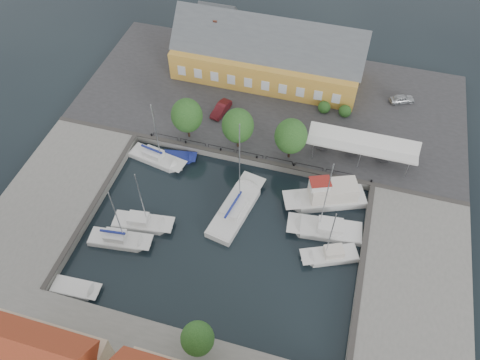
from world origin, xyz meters
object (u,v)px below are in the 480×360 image
(car_silver, at_px, (402,99))
(east_boat_b, at_px, (330,256))
(car_red, at_px, (221,109))
(launch_sw, at_px, (76,289))
(warehouse, at_px, (264,54))
(east_boat_a, at_px, (326,230))
(tent_canopy, at_px, (363,143))
(center_sailboat, at_px, (236,209))
(west_boat_c, at_px, (142,223))
(trawler, at_px, (328,197))
(launch_nw, at_px, (179,158))
(west_boat_d, at_px, (119,240))
(west_boat_a, at_px, (156,159))

(car_silver, relative_size, east_boat_b, 0.39)
(car_red, xyz_separation_m, launch_sw, (-7.19, -30.41, -1.59))
(warehouse, distance_m, east_boat_a, 29.93)
(tent_canopy, bearing_deg, center_sailboat, -137.76)
(warehouse, height_order, tent_canopy, warehouse)
(car_red, relative_size, west_boat_c, 0.41)
(warehouse, relative_size, car_red, 6.88)
(trawler, xyz_separation_m, east_boat_b, (1.64, -7.81, -0.76))
(car_silver, bearing_deg, launch_nw, 99.45)
(car_red, relative_size, east_boat_b, 0.45)
(launch_nw, bearing_deg, center_sailboat, -32.83)
(car_silver, bearing_deg, tent_canopy, 135.52)
(car_red, xyz_separation_m, trawler, (17.31, -10.99, -0.67))
(west_boat_c, bearing_deg, car_red, 80.06)
(center_sailboat, distance_m, west_boat_d, 14.32)
(west_boat_c, bearing_deg, launch_nw, 87.73)
(car_silver, distance_m, launch_nw, 33.74)
(car_silver, relative_size, launch_nw, 0.75)
(car_red, relative_size, launch_nw, 0.86)
(trawler, xyz_separation_m, west_boat_c, (-20.91, -9.56, -0.76))
(warehouse, bearing_deg, east_boat_b, -62.39)
(trawler, xyz_separation_m, east_boat_a, (0.61, -4.40, -0.75))
(west_boat_c, bearing_deg, car_silver, 46.46)
(tent_canopy, distance_m, launch_nw, 24.34)
(center_sailboat, relative_size, east_boat_b, 1.56)
(car_silver, bearing_deg, center_sailboat, 119.78)
(trawler, bearing_deg, tent_canopy, 69.39)
(tent_canopy, xyz_separation_m, center_sailboat, (-13.49, -12.25, -3.32))
(warehouse, xyz_separation_m, launch_nw, (-6.75, -19.75, -4.34))
(west_boat_a, bearing_deg, launch_sw, -93.63)
(west_boat_a, height_order, west_boat_c, west_boat_a)
(warehouse, distance_m, tent_canopy, 21.63)
(car_red, bearing_deg, trawler, -20.21)
(car_red, bearing_deg, east_boat_a, -28.45)
(car_silver, xyz_separation_m, launch_sw, (-32.11, -39.87, -1.53))
(east_boat_b, distance_m, launch_nw, 24.10)
(tent_canopy, height_order, launch_sw, tent_canopy)
(car_red, height_order, west_boat_a, west_boat_a)
(tent_canopy, relative_size, trawler, 1.33)
(launch_sw, height_order, launch_nw, launch_sw)
(car_silver, distance_m, west_boat_d, 44.68)
(west_boat_d, height_order, launch_sw, west_boat_d)
(car_red, distance_m, launch_sw, 31.29)
(warehouse, relative_size, car_silver, 7.85)
(car_silver, distance_m, east_boat_b, 28.91)
(west_boat_d, bearing_deg, east_boat_b, 11.04)
(warehouse, bearing_deg, launch_sw, -104.75)
(west_boat_a, distance_m, launch_nw, 3.01)
(tent_canopy, height_order, center_sailboat, center_sailboat)
(warehouse, xyz_separation_m, car_red, (-3.60, -10.56, -2.75))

